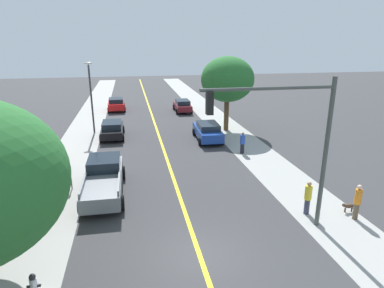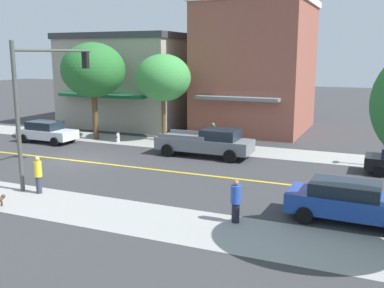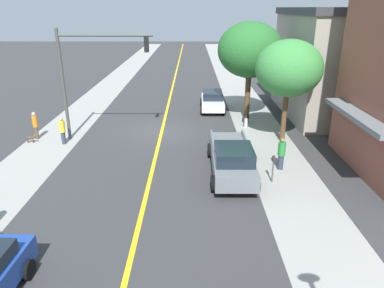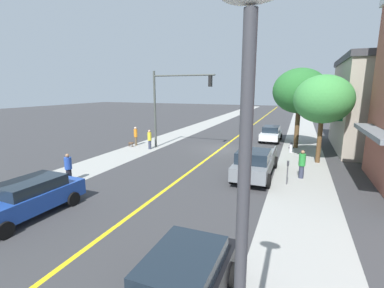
% 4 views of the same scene
% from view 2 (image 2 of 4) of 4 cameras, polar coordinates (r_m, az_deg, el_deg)
% --- Properties ---
extents(ground_plane, '(140.00, 140.00, 0.00)m').
position_cam_2_polar(ground_plane, '(27.57, -14.32, -2.09)').
color(ground_plane, '#38383A').
extents(sidewalk_left, '(3.33, 126.00, 0.01)m').
position_cam_2_polar(sidewalk_left, '(33.08, -7.14, 0.40)').
color(sidewalk_left, '#9E9E99').
rests_on(sidewalk_left, ground).
extents(road_centerline_stripe, '(0.20, 126.00, 0.00)m').
position_cam_2_polar(road_centerline_stripe, '(27.57, -14.32, -2.08)').
color(road_centerline_stripe, yellow).
rests_on(road_centerline_stripe, ground).
extents(tan_rowhouse, '(12.73, 10.71, 7.99)m').
position_cam_2_polar(tan_rowhouse, '(42.12, -6.62, 8.25)').
color(tan_rowhouse, '#A39989').
rests_on(tan_rowhouse, ground).
extents(corner_shop_building, '(10.62, 8.59, 10.61)m').
position_cam_2_polar(corner_shop_building, '(37.80, 8.21, 9.85)').
color(corner_shop_building, '#935142').
rests_on(corner_shop_building, ground).
extents(street_tree_left_near, '(4.66, 4.66, 7.11)m').
position_cam_2_polar(street_tree_left_near, '(33.76, -12.48, 9.17)').
color(street_tree_left_near, brown).
rests_on(street_tree_left_near, ground).
extents(street_tree_left_far, '(3.98, 3.98, 6.28)m').
position_cam_2_polar(street_tree_left_far, '(32.59, -3.69, 8.40)').
color(street_tree_left_far, brown).
rests_on(street_tree_left_far, ground).
extents(fire_hydrant, '(0.44, 0.24, 0.85)m').
position_cam_2_polar(fire_hydrant, '(32.78, -9.44, 0.98)').
color(fire_hydrant, silver).
rests_on(fire_hydrant, ground).
extents(parking_meter, '(0.12, 0.18, 1.36)m').
position_cam_2_polar(parking_meter, '(29.08, 4.93, 0.73)').
color(parking_meter, '#4C4C51').
rests_on(parking_meter, ground).
extents(traffic_light_mast, '(5.74, 0.32, 6.85)m').
position_cam_2_polar(traffic_light_mast, '(22.88, -18.56, 6.71)').
color(traffic_light_mast, '#474C47').
rests_on(traffic_light_mast, ground).
extents(white_sedan_left_curb, '(2.07, 4.31, 1.52)m').
position_cam_2_polar(white_sedan_left_curb, '(33.79, -18.03, 1.52)').
color(white_sedan_left_curb, silver).
rests_on(white_sedan_left_curb, ground).
extents(blue_sedan_right_curb, '(2.20, 4.74, 1.53)m').
position_cam_2_polar(blue_sedan_right_curb, '(17.99, 19.43, -6.89)').
color(blue_sedan_right_curb, '#1E429E').
rests_on(blue_sedan_right_curb, ground).
extents(grey_pickup_truck, '(2.26, 6.02, 1.79)m').
position_cam_2_polar(grey_pickup_truck, '(27.61, 1.94, 0.20)').
color(grey_pickup_truck, slate).
rests_on(grey_pickup_truck, ground).
extents(pedestrian_blue_shirt, '(0.40, 0.40, 1.67)m').
position_cam_2_polar(pedestrian_blue_shirt, '(16.97, 5.60, -7.17)').
color(pedestrian_blue_shirt, black).
rests_on(pedestrian_blue_shirt, ground).
extents(pedestrian_green_shirt, '(0.39, 0.39, 1.72)m').
position_cam_2_polar(pedestrian_green_shirt, '(30.26, 2.69, 1.18)').
color(pedestrian_green_shirt, '#33384C').
rests_on(pedestrian_green_shirt, ground).
extents(pedestrian_yellow_shirt, '(0.34, 0.34, 1.73)m').
position_cam_2_polar(pedestrian_yellow_shirt, '(21.50, -19.01, -3.62)').
color(pedestrian_yellow_shirt, '#33384C').
rests_on(pedestrian_yellow_shirt, ground).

